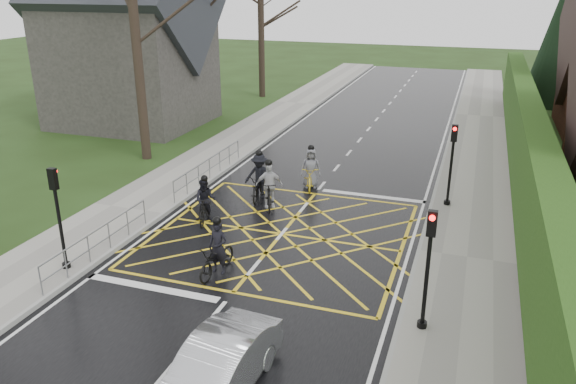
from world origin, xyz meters
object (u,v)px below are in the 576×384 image
Objects in this scene: cyclist_lead at (310,173)px; car at (217,370)px; cyclist_back at (205,204)px; cyclist_front at (268,190)px; cyclist_rear at (217,256)px; cyclist_mid at (259,181)px.

car is at bearing -98.92° from cyclist_lead.
cyclist_back is at bearing -136.06° from cyclist_lead.
cyclist_front is 0.51× the size of car.
cyclist_lead is 12.58m from car.
cyclist_back is at bearing 122.78° from car.
cyclist_mid is at bearing 105.60° from cyclist_rear.
cyclist_lead reaches higher than cyclist_back.
cyclist_mid is 1.06× the size of cyclist_lead.
cyclist_front is (0.70, -0.81, -0.02)m from cyclist_mid.
cyclist_rear is 6.14m from cyclist_mid.
cyclist_rear is 5.25m from cyclist_front.
cyclist_front reaches higher than cyclist_lead.
car is at bearing -99.59° from cyclist_front.
cyclist_front is 0.98× the size of cyclist_lead.
cyclist_mid reaches higher than cyclist_lead.
cyclist_back is 0.90× the size of cyclist_lead.
cyclist_back is 2.92m from cyclist_mid.
cyclist_mid is 1.07m from cyclist_front.
cyclist_front is at bearing -60.25° from cyclist_mid.
cyclist_front reaches higher than cyclist_rear.
cyclist_rear reaches higher than car.
cyclist_lead is at bearing 91.96° from cyclist_rear.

